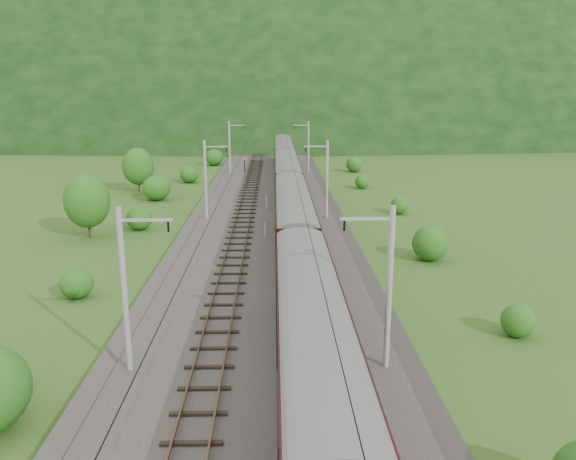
{
  "coord_description": "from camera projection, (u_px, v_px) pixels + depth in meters",
  "views": [
    {
      "loc": [
        0.82,
        -24.75,
        13.53
      ],
      "look_at": [
        1.87,
        17.95,
        2.6
      ],
      "focal_mm": 35.0,
      "sensor_mm": 36.0,
      "label": 1
    }
  ],
  "objects": [
    {
      "name": "hazard_post_far",
      "position": [
        267.0,
        202.0,
        62.35
      ],
      "size": [
        0.17,
        0.17,
        1.64
      ],
      "primitive_type": "cylinder",
      "color": "red",
      "rests_on": "railbed"
    },
    {
      "name": "mountain_main",
      "position": [
        272.0,
        115.0,
        279.11
      ],
      "size": [
        504.0,
        360.0,
        244.0
      ],
      "primitive_type": "ellipsoid",
      "color": "black",
      "rests_on": "ground"
    },
    {
      "name": "track_right",
      "position": [
        299.0,
        293.0,
        36.96
      ],
      "size": [
        2.4,
        220.0,
        0.27
      ],
      "color": "brown",
      "rests_on": "railbed"
    },
    {
      "name": "vegetation_right",
      "position": [
        451.0,
        273.0,
        38.46
      ],
      "size": [
        5.88,
        110.35,
        2.56
      ],
      "color": "#2A5316",
      "rests_on": "ground"
    },
    {
      "name": "hazard_post_near",
      "position": [
        265.0,
        229.0,
        50.9
      ],
      "size": [
        0.15,
        0.15,
        1.39
      ],
      "primitive_type": "cylinder",
      "color": "red",
      "rests_on": "railbed"
    },
    {
      "name": "ground",
      "position": [
        259.0,
        373.0,
        27.31
      ],
      "size": [
        600.0,
        600.0,
        0.0
      ],
      "primitive_type": "plane",
      "color": "#2A541A",
      "rests_on": "ground"
    },
    {
      "name": "vegetation_left",
      "position": [
        18.0,
        276.0,
        33.15
      ],
      "size": [
        11.42,
        141.57,
        7.09
      ],
      "color": "#2A5316",
      "rests_on": "ground"
    },
    {
      "name": "railbed",
      "position": [
        263.0,
        296.0,
        36.96
      ],
      "size": [
        14.0,
        220.0,
        0.3
      ],
      "primitive_type": "cube",
      "color": "#38332D",
      "rests_on": "ground"
    },
    {
      "name": "signal",
      "position": [
        245.0,
        164.0,
        88.82
      ],
      "size": [
        0.25,
        0.25,
        2.28
      ],
      "color": "black",
      "rests_on": "railbed"
    },
    {
      "name": "catenary_right",
      "position": [
        326.0,
        178.0,
        57.33
      ],
      "size": [
        2.54,
        192.28,
        8.0
      ],
      "color": "gray",
      "rests_on": "railbed"
    },
    {
      "name": "mountain_ridge",
      "position": [
        59.0,
        111.0,
        315.01
      ],
      "size": [
        336.0,
        280.0,
        132.0
      ],
      "primitive_type": "ellipsoid",
      "color": "black",
      "rests_on": "ground"
    },
    {
      "name": "train",
      "position": [
        293.0,
        208.0,
        47.18
      ],
      "size": [
        3.09,
        172.94,
        5.38
      ],
      "color": "black",
      "rests_on": "ground"
    },
    {
      "name": "track_left",
      "position": [
        226.0,
        293.0,
        36.84
      ],
      "size": [
        2.4,
        220.0,
        0.27
      ],
      "color": "brown",
      "rests_on": "railbed"
    },
    {
      "name": "overhead_wires",
      "position": [
        261.0,
        192.0,
        35.23
      ],
      "size": [
        4.83,
        198.0,
        0.03
      ],
      "color": "black",
      "rests_on": "ground"
    },
    {
      "name": "catenary_left",
      "position": [
        206.0,
        178.0,
        57.04
      ],
      "size": [
        2.54,
        192.28,
        8.0
      ],
      "color": "gray",
      "rests_on": "railbed"
    }
  ]
}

